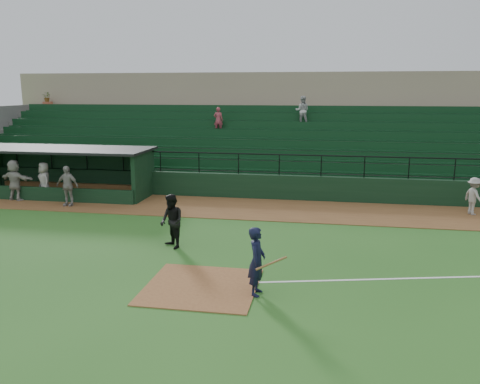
# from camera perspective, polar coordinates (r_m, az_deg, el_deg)

# --- Properties ---
(ground) EXTENTS (90.00, 90.00, 0.00)m
(ground) POSITION_cam_1_polar(r_m,az_deg,el_deg) (14.48, -3.52, -9.48)
(ground) COLOR #275C1D
(ground) RESTS_ON ground
(warning_track) EXTENTS (40.00, 4.00, 0.03)m
(warning_track) POSITION_cam_1_polar(r_m,az_deg,el_deg) (21.97, 1.37, -1.95)
(warning_track) COLOR brown
(warning_track) RESTS_ON ground
(home_plate_dirt) EXTENTS (3.00, 3.00, 0.03)m
(home_plate_dirt) POSITION_cam_1_polar(r_m,az_deg,el_deg) (13.57, -4.53, -10.92)
(home_plate_dirt) COLOR brown
(home_plate_dirt) RESTS_ON ground
(stadium_structure) EXTENTS (38.00, 13.08, 6.40)m
(stadium_structure) POSITION_cam_1_polar(r_m,az_deg,el_deg) (29.87, 3.88, 6.16)
(stadium_structure) COLOR black
(stadium_structure) RESTS_ON ground
(dugout) EXTENTS (8.90, 3.20, 2.42)m
(dugout) POSITION_cam_1_polar(r_m,az_deg,el_deg) (26.40, -19.49, 2.63)
(dugout) COLOR black
(dugout) RESTS_ON ground
(batter_at_plate) EXTENTS (1.03, 0.71, 1.82)m
(batter_at_plate) POSITION_cam_1_polar(r_m,az_deg,el_deg) (12.77, 1.98, -8.06)
(batter_at_plate) COLOR black
(batter_at_plate) RESTS_ON ground
(umpire) EXTENTS (1.12, 1.13, 1.84)m
(umpire) POSITION_cam_1_polar(r_m,az_deg,el_deg) (16.59, -7.98, -3.43)
(umpire) COLOR black
(umpire) RESTS_ON ground
(runner) EXTENTS (0.97, 1.18, 1.60)m
(runner) POSITION_cam_1_polar(r_m,az_deg,el_deg) (22.99, 25.62, -0.44)
(runner) COLOR #9F9B95
(runner) RESTS_ON warning_track
(dugout_player_a) EXTENTS (1.11, 0.51, 1.85)m
(dugout_player_a) POSITION_cam_1_polar(r_m,az_deg,el_deg) (23.66, -19.50, 0.69)
(dugout_player_a) COLOR #9B9691
(dugout_player_a) RESTS_ON warning_track
(dugout_player_b) EXTENTS (1.05, 1.01, 1.81)m
(dugout_player_b) POSITION_cam_1_polar(r_m,az_deg,el_deg) (25.42, -21.83, 1.21)
(dugout_player_b) COLOR #A7A19D
(dugout_player_b) RESTS_ON warning_track
(dugout_player_c) EXTENTS (1.90, 0.91, 1.96)m
(dugout_player_c) POSITION_cam_1_polar(r_m,az_deg,el_deg) (25.77, -24.80, 1.27)
(dugout_player_c) COLOR #ADA8A2
(dugout_player_c) RESTS_ON warning_track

